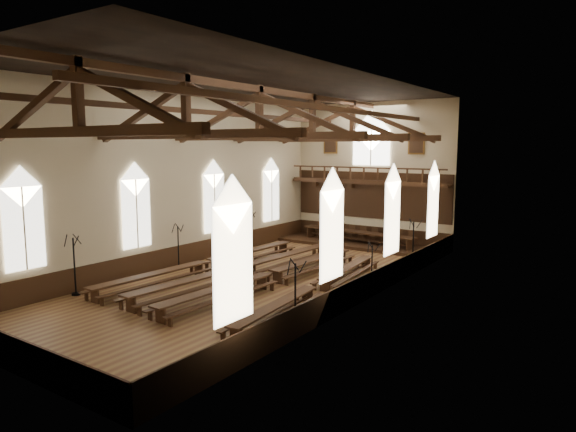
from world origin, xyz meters
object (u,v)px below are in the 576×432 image
Objects in this scene: refectory_row_c at (270,276)px; dais at (357,244)px; candelabrum_left_far at (251,238)px; candelabrum_left_near at (75,277)px; candelabrum_right_near at (295,310)px; refectory_row_a at (207,264)px; candelabrum_left_mid at (179,255)px; refectory_row_b at (246,268)px; refectory_row_d at (316,286)px; candelabrum_right_far at (413,254)px; candelabrum_right_mid at (372,276)px; high_table at (357,233)px.

refectory_row_c is 12.03m from dais.
refectory_row_c is 5.48× the size of candelabrum_left_far.
candelabrum_left_near is 1.04× the size of candelabrum_right_near.
candelabrum_left_mid is (-2.18, -0.03, 0.24)m from refectory_row_a.
refectory_row_b is at bearing 55.35° from candelabrum_left_near.
refectory_row_d is 11.70m from candelabrum_left_far.
refectory_row_b is 1.30× the size of dais.
candelabrum_left_near is at bearing -90.00° from candelabrum_left_mid.
candelabrum_left_far is at bearing 134.14° from refectory_row_c.
refectory_row_d is at bearing -71.52° from dais.
refectory_row_c is 9.44m from candelabrum_left_far.
candelabrum_left_far is at bearing 90.00° from candelabrum_left_near.
candelabrum_left_near reaches higher than refectory_row_c.
candelabrum_left_mid is at bearing 157.24° from candelabrum_right_near.
candelabrum_left_mid is at bearing -176.33° from refectory_row_b.
refectory_row_a is 12.22m from dais.
refectory_row_d is at bearing 33.40° from candelabrum_left_near.
candelabrum_left_mid reaches higher than refectory_row_a.
candelabrum_left_near is 1.11× the size of candelabrum_left_far.
candelabrum_left_far reaches higher than refectory_row_c.
refectory_row_d is 4.74× the size of candelabrum_right_far.
refectory_row_d is 4.92× the size of candelabrum_right_near.
candelabrum_left_near is 1.00× the size of candelabrum_right_far.
candelabrum_left_near is 13.97m from candelabrum_right_mid.
candelabrum_right_far is at bearing 58.75° from refectory_row_c.
refectory_row_b is 11.55m from high_table.
candelabrum_right_far is at bearing 77.34° from refectory_row_d.
candelabrum_left_far is 15.85m from candelabrum_right_near.
refectory_row_a is at bearing -140.66° from candelabrum_right_far.
refectory_row_c is 4.96× the size of candelabrum_right_far.
high_table is 7.42m from candelabrum_left_far.
candelabrum_right_mid is (5.79, -9.87, 0.62)m from dais.
candelabrum_left_near is at bearing -106.14° from dais.
candelabrum_right_mid is at bearing -59.61° from high_table.
candelabrum_right_near is (11.10, -4.66, 0.06)m from candelabrum_left_mid.
candelabrum_left_mid is at bearing -179.32° from refectory_row_a.
candelabrum_right_mid is (8.92, 1.94, 0.19)m from refectory_row_a.
dais is at bearing 73.86° from candelabrum_left_near.
refectory_row_a is 1.05× the size of refectory_row_d.
refectory_row_b is at bearing 172.28° from refectory_row_d.
refectory_row_c is 2.81m from refectory_row_d.
candelabrum_right_near is (5.79, -16.49, 0.74)m from dais.
candelabrum_left_far is (-4.71, 6.35, 0.22)m from refectory_row_b.
candelabrum_left_near is at bearing -106.14° from high_table.
refectory_row_b is at bearing 6.22° from refectory_row_a.
refectory_row_a is 1.26× the size of dais.
candelabrum_right_near is at bearing -22.76° from candelabrum_left_mid.
high_table is (3.13, 11.81, 0.36)m from refectory_row_a.
candelabrum_left_near is at bearing -146.60° from refectory_row_d.
candelabrum_right_mid is 0.83× the size of candelabrum_right_far.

